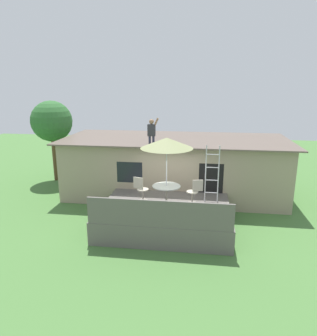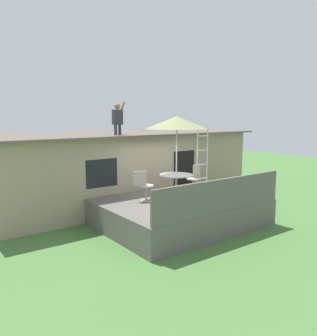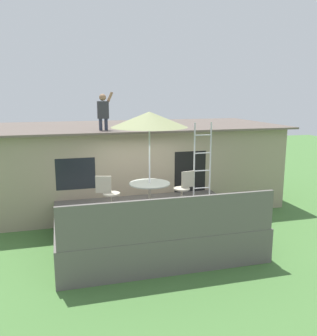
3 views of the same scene
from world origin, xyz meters
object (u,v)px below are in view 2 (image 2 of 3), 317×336
object	(u,v)px
patio_table	(176,180)
patio_chair_left	(144,186)
step_ladder	(202,157)
patio_chair_right	(194,179)
person_figure	(118,117)
patio_umbrella	(177,123)

from	to	relation	value
patio_table	patio_chair_left	distance (m)	1.06
step_ladder	patio_chair_right	world-z (taller)	step_ladder
person_figure	patio_chair_right	bearing A→B (deg)	-42.95
patio_table	patio_chair_right	bearing A→B (deg)	15.43
patio_table	patio_umbrella	size ratio (longest dim) A/B	0.41
patio_table	person_figure	bearing A→B (deg)	113.07
person_figure	patio_chair_right	world-z (taller)	person_figure
patio_umbrella	patio_chair_left	world-z (taller)	patio_umbrella
patio_umbrella	patio_chair_left	size ratio (longest dim) A/B	2.76
patio_chair_right	step_ladder	bearing A→B (deg)	-169.73
patio_umbrella	step_ladder	bearing A→B (deg)	19.55
patio_chair_left	patio_chair_right	bearing A→B (deg)	15.97
patio_umbrella	patio_chair_left	xyz separation A→B (m)	(-1.01, 0.30, -1.89)
patio_umbrella	step_ladder	world-z (taller)	patio_umbrella
patio_chair_left	person_figure	bearing A→B (deg)	101.83
patio_table	step_ladder	bearing A→B (deg)	19.55
patio_table	patio_chair_left	world-z (taller)	patio_chair_left
patio_table	patio_chair_right	xyz separation A→B (m)	(1.02, 0.28, -0.13)
patio_table	patio_umbrella	distance (m)	1.76
step_ladder	patio_chair_right	bearing A→B (deg)	-154.30
patio_chair_left	patio_umbrella	bearing A→B (deg)	0.00
patio_umbrella	person_figure	bearing A→B (deg)	113.07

